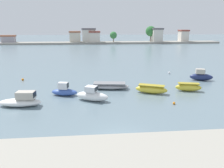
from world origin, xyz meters
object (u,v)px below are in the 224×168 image
at_px(moored_boat_1, 21,101).
at_px(mooring_buoy_2, 169,73).
at_px(moored_boat_6, 188,87).
at_px(moored_boat_3, 92,95).
at_px(mooring_buoy_0, 174,103).
at_px(mooring_buoy_3, 23,79).
at_px(moored_boat_2, 64,91).
at_px(moored_boat_7, 201,76).
at_px(moored_boat_4, 109,86).
at_px(moored_boat_5, 151,89).

bearing_deg(moored_boat_1, mooring_buoy_2, 38.01).
distance_m(moored_boat_1, moored_boat_6, 21.03).
distance_m(moored_boat_3, moored_boat_6, 13.22).
distance_m(mooring_buoy_0, mooring_buoy_3, 24.00).
height_order(mooring_buoy_0, mooring_buoy_3, mooring_buoy_3).
bearing_deg(moored_boat_2, moored_boat_6, 14.23).
xyz_separation_m(moored_boat_2, moored_boat_6, (16.43, 0.33, -0.04)).
distance_m(moored_boat_6, mooring_buoy_3, 25.31).
bearing_deg(moored_boat_2, mooring_buoy_2, 45.43).
xyz_separation_m(moored_boat_3, moored_boat_7, (17.53, 8.30, 0.05)).
height_order(moored_boat_1, moored_boat_4, moored_boat_1).
bearing_deg(mooring_buoy_2, moored_boat_7, -57.21).
height_order(moored_boat_1, moored_boat_3, moored_boat_3).
height_order(moored_boat_5, moored_boat_6, moored_boat_5).
height_order(moored_boat_4, moored_boat_6, moored_boat_6).
bearing_deg(mooring_buoy_2, moored_boat_1, -146.29).
bearing_deg(moored_boat_2, moored_boat_7, 28.81).
bearing_deg(moored_boat_2, moored_boat_1, -128.09).
bearing_deg(mooring_buoy_3, moored_boat_4, -24.24).
xyz_separation_m(moored_boat_5, moored_boat_7, (9.82, 6.10, 0.17)).
relative_size(moored_boat_6, mooring_buoy_2, 8.95).
distance_m(moored_boat_2, moored_boat_3, 4.22).
relative_size(moored_boat_1, moored_boat_5, 1.11).
distance_m(moored_boat_5, mooring_buoy_0, 4.65).
bearing_deg(moored_boat_1, moored_boat_4, 34.23).
bearing_deg(moored_boat_7, mooring_buoy_3, -168.40).
distance_m(moored_boat_2, mooring_buoy_3, 11.35).
height_order(moored_boat_6, mooring_buoy_0, moored_boat_6).
height_order(moored_boat_3, moored_boat_6, moored_boat_3).
height_order(moored_boat_1, mooring_buoy_3, moored_boat_1).
distance_m(moored_boat_1, mooring_buoy_0, 16.91).
bearing_deg(moored_boat_6, mooring_buoy_0, -114.54).
bearing_deg(moored_boat_6, moored_boat_7, 63.98).
xyz_separation_m(moored_boat_1, moored_boat_4, (10.19, 5.87, -0.18)).
distance_m(moored_boat_3, moored_boat_5, 8.01).
height_order(moored_boat_2, moored_boat_5, moored_boat_2).
bearing_deg(moored_boat_5, mooring_buoy_3, 177.43).
relative_size(moored_boat_1, moored_boat_7, 1.28).
distance_m(moored_boat_7, mooring_buoy_3, 28.66).
bearing_deg(moored_boat_1, moored_boat_3, 12.09).
bearing_deg(moored_boat_3, moored_boat_1, -148.26).
distance_m(moored_boat_2, moored_boat_6, 16.43).
distance_m(moored_boat_1, moored_boat_2, 5.47).
height_order(moored_boat_2, moored_boat_6, moored_boat_2).
bearing_deg(moored_boat_4, mooring_buoy_0, -38.76).
bearing_deg(mooring_buoy_0, moored_boat_2, 160.03).
bearing_deg(moored_boat_5, moored_boat_7, 54.10).
relative_size(moored_boat_3, moored_boat_5, 0.98).
height_order(moored_boat_1, moored_boat_7, moored_boat_7).
bearing_deg(moored_boat_7, mooring_buoy_0, -111.94).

